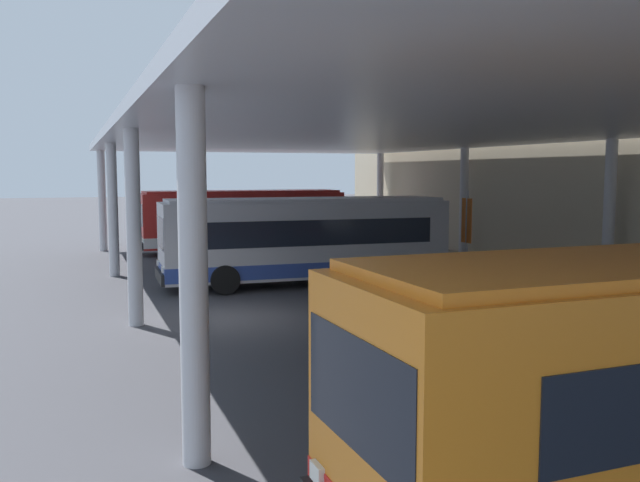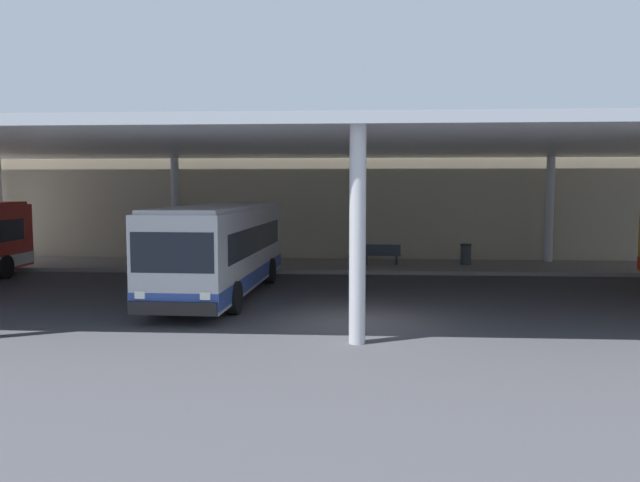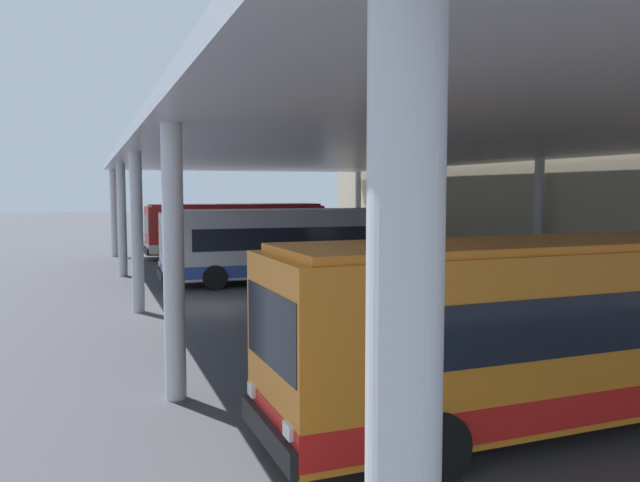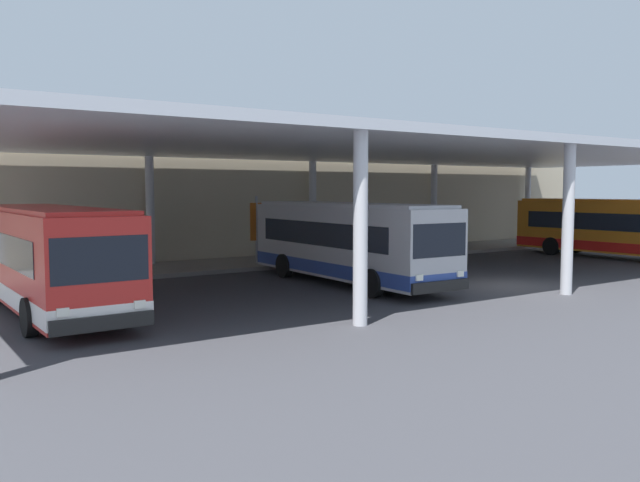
# 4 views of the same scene
# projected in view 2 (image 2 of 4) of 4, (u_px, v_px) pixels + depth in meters

# --- Properties ---
(ground_plane) EXTENTS (200.00, 200.00, 0.00)m
(ground_plane) POSITION_uv_depth(u_px,v_px,m) (357.00, 321.00, 17.70)
(ground_plane) COLOR #3D3D42
(platform_kerb) EXTENTS (42.00, 4.50, 0.18)m
(platform_kerb) POSITION_uv_depth(u_px,v_px,m) (359.00, 266.00, 29.37)
(platform_kerb) COLOR gray
(platform_kerb) RESTS_ON ground
(station_building_facade) EXTENTS (48.00, 1.60, 7.25)m
(station_building_facade) POSITION_uv_depth(u_px,v_px,m) (359.00, 191.00, 32.30)
(station_building_facade) COLOR #C1B293
(station_building_facade) RESTS_ON ground
(canopy_shelter) EXTENTS (40.00, 17.00, 5.55)m
(canopy_shelter) POSITION_uv_depth(u_px,v_px,m) (359.00, 146.00, 22.71)
(canopy_shelter) COLOR silver
(canopy_shelter) RESTS_ON ground
(bus_second_bay) EXTENTS (2.96, 10.60, 3.17)m
(bus_second_bay) POSITION_uv_depth(u_px,v_px,m) (221.00, 248.00, 21.83)
(bus_second_bay) COLOR #B7B7BC
(bus_second_bay) RESTS_ON ground
(bench_waiting) EXTENTS (1.80, 0.45, 0.92)m
(bench_waiting) POSITION_uv_depth(u_px,v_px,m) (381.00, 254.00, 29.32)
(bench_waiting) COLOR #383D47
(bench_waiting) RESTS_ON platform_kerb
(trash_bin) EXTENTS (0.52, 0.52, 0.98)m
(trash_bin) POSITION_uv_depth(u_px,v_px,m) (466.00, 254.00, 29.11)
(trash_bin) COLOR #33383D
(trash_bin) RESTS_ON platform_kerb
(banner_sign) EXTENTS (0.70, 0.12, 3.20)m
(banner_sign) POSITION_uv_depth(u_px,v_px,m) (251.00, 227.00, 28.72)
(banner_sign) COLOR #B2B2B7
(banner_sign) RESTS_ON platform_kerb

